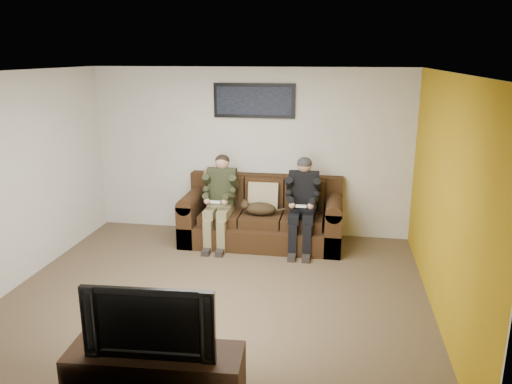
% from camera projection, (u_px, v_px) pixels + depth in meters
% --- Properties ---
extents(floor, '(5.00, 5.00, 0.00)m').
position_uv_depth(floor, '(218.00, 293.00, 6.02)').
color(floor, brown).
rests_on(floor, ground).
extents(ceiling, '(5.00, 5.00, 0.00)m').
position_uv_depth(ceiling, '(213.00, 72.00, 5.32)').
color(ceiling, silver).
rests_on(ceiling, ground).
extents(wall_back, '(5.00, 0.00, 5.00)m').
position_uv_depth(wall_back, '(250.00, 152.00, 7.81)').
color(wall_back, beige).
rests_on(wall_back, ground).
extents(wall_front, '(5.00, 0.00, 5.00)m').
position_uv_depth(wall_front, '(138.00, 271.00, 3.53)').
color(wall_front, beige).
rests_on(wall_front, ground).
extents(wall_left, '(0.00, 4.50, 4.50)m').
position_uv_depth(wall_left, '(16.00, 180.00, 6.07)').
color(wall_left, beige).
rests_on(wall_left, ground).
extents(wall_right, '(0.00, 4.50, 4.50)m').
position_uv_depth(wall_right, '(445.00, 199.00, 5.27)').
color(wall_right, beige).
rests_on(wall_right, ground).
extents(accent_wall_right, '(0.00, 4.50, 4.50)m').
position_uv_depth(accent_wall_right, '(444.00, 199.00, 5.27)').
color(accent_wall_right, '#B88D12').
rests_on(accent_wall_right, ground).
extents(sofa, '(2.38, 1.03, 0.98)m').
position_uv_depth(sofa, '(263.00, 218.00, 7.62)').
color(sofa, '#331E0F').
rests_on(sofa, ground).
extents(throw_pillow, '(0.46, 0.22, 0.45)m').
position_uv_depth(throw_pillow, '(263.00, 196.00, 7.58)').
color(throw_pillow, tan).
rests_on(throw_pillow, sofa).
extents(throw_blanket, '(0.49, 0.24, 0.09)m').
position_uv_depth(throw_blanket, '(221.00, 173.00, 7.86)').
color(throw_blanket, tan).
rests_on(throw_blanket, sofa).
extents(person_left, '(0.51, 0.87, 1.33)m').
position_uv_depth(person_left, '(220.00, 195.00, 7.43)').
color(person_left, olive).
rests_on(person_left, sofa).
extents(person_right, '(0.51, 0.86, 1.34)m').
position_uv_depth(person_right, '(303.00, 198.00, 7.23)').
color(person_right, black).
rests_on(person_right, sofa).
extents(cat, '(0.66, 0.26, 0.24)m').
position_uv_depth(cat, '(259.00, 208.00, 7.38)').
color(cat, '#422F1A').
rests_on(cat, sofa).
extents(framed_poster, '(1.25, 0.05, 0.52)m').
position_uv_depth(framed_poster, '(254.00, 101.00, 7.55)').
color(framed_poster, black).
rests_on(framed_poster, wall_back).
extents(tv_stand, '(1.47, 0.55, 0.45)m').
position_uv_depth(tv_stand, '(156.00, 375.00, 4.11)').
color(tv_stand, black).
rests_on(tv_stand, ground).
extents(television, '(1.07, 0.20, 0.61)m').
position_uv_depth(television, '(152.00, 318.00, 3.97)').
color(television, black).
rests_on(television, tv_stand).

